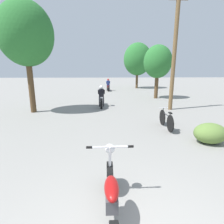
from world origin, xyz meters
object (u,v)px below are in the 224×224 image
object	(u,v)px
roadside_tree_left	(26,34)
motorcycle_rider_far	(108,86)
utility_pole	(175,51)
bicycle_parked	(166,120)
roadside_tree_right_near	(158,62)
motorcycle_rider_lead	(101,99)
motorcycle_foreground	(111,196)
roadside_tree_right_far	(138,59)

from	to	relation	value
roadside_tree_left	motorcycle_rider_far	xyz separation A→B (m)	(4.81, 11.06, -3.80)
utility_pole	bicycle_parked	distance (m)	5.08
roadside_tree_right_near	motorcycle_rider_lead	bearing A→B (deg)	-144.73
utility_pole	motorcycle_foreground	bearing A→B (deg)	-116.81
roadside_tree_left	bicycle_parked	world-z (taller)	roadside_tree_left
roadside_tree_right_near	roadside_tree_left	size ratio (longest dim) A/B	0.75
roadside_tree_right_near	roadside_tree_left	bearing A→B (deg)	-151.12
roadside_tree_left	bicycle_parked	bearing A→B (deg)	-26.09
roadside_tree_left	bicycle_parked	size ratio (longest dim) A/B	3.67
roadside_tree_right_near	motorcycle_foreground	distance (m)	13.94
roadside_tree_right_far	motorcycle_rider_lead	distance (m)	13.88
roadside_tree_right_far	motorcycle_foreground	xyz separation A→B (m)	(-4.61, -22.00, -3.49)
bicycle_parked	motorcycle_rider_far	bearing A→B (deg)	98.13
utility_pole	motorcycle_foreground	xyz separation A→B (m)	(-4.16, -8.23, -3.14)
motorcycle_rider_far	roadside_tree_right_far	bearing A→B (deg)	36.12
bicycle_parked	motorcycle_foreground	bearing A→B (deg)	-119.33
roadside_tree_right_far	bicycle_parked	world-z (taller)	roadside_tree_right_far
roadside_tree_right_far	motorcycle_rider_lead	xyz separation A→B (m)	(-4.85, -12.57, -3.35)
bicycle_parked	roadside_tree_left	bearing A→B (deg)	153.91
roadside_tree_right_near	motorcycle_rider_far	world-z (taller)	roadside_tree_right_near
utility_pole	motorcycle_rider_lead	world-z (taller)	utility_pole
utility_pole	roadside_tree_right_far	bearing A→B (deg)	88.12
utility_pole	roadside_tree_left	xyz separation A→B (m)	(-8.46, -0.27, 0.79)
motorcycle_rider_far	bicycle_parked	xyz separation A→B (m)	(2.06, -14.43, -0.17)
roadside_tree_right_far	roadside_tree_left	size ratio (longest dim) A/B	0.99
roadside_tree_left	motorcycle_rider_lead	distance (m)	5.76
motorcycle_rider_far	roadside_tree_left	bearing A→B (deg)	-113.51
motorcycle_foreground	motorcycle_rider_lead	world-z (taller)	motorcycle_rider_lead
roadside_tree_left	motorcycle_foreground	bearing A→B (deg)	-61.60
utility_pole	roadside_tree_left	bearing A→B (deg)	-178.15
motorcycle_rider_lead	motorcycle_rider_far	world-z (taller)	motorcycle_rider_far
roadside_tree_right_near	motorcycle_rider_far	bearing A→B (deg)	123.68
roadside_tree_left	motorcycle_rider_lead	size ratio (longest dim) A/B	2.86
motorcycle_rider_lead	bicycle_parked	distance (m)	5.61
utility_pole	motorcycle_rider_far	world-z (taller)	utility_pole
utility_pole	bicycle_parked	size ratio (longest dim) A/B	4.17
roadside_tree_right_near	motorcycle_rider_far	xyz separation A→B (m)	(-4.10, 6.15, -2.59)
roadside_tree_right_near	bicycle_parked	bearing A→B (deg)	-103.81
roadside_tree_left	motorcycle_rider_lead	world-z (taller)	roadside_tree_left
utility_pole	roadside_tree_right_near	size ratio (longest dim) A/B	1.52
roadside_tree_right_far	motorcycle_rider_lead	bearing A→B (deg)	-111.09
roadside_tree_right_near	motorcycle_rider_far	distance (m)	7.83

